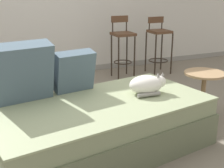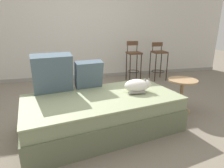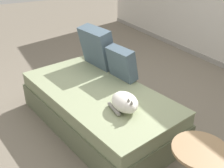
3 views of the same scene
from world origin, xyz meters
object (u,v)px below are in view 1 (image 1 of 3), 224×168
couch (101,126)px  bar_stool_by_doorway (159,41)px  cat (147,84)px  throw_pillow_corner (22,72)px  bar_stool_near_window (123,42)px  side_table (203,88)px  throw_pillow_middle (74,71)px

couch → bar_stool_by_doorway: size_ratio=2.27×
cat → couch: bearing=-173.7°
throw_pillow_corner → bar_stool_near_window: throw_pillow_corner is taller
throw_pillow_corner → side_table: bearing=-2.1°
throw_pillow_middle → bar_stool_by_doorway: 2.55m
couch → side_table: size_ratio=3.96×
throw_pillow_middle → side_table: throw_pillow_middle is taller
couch → throw_pillow_corner: size_ratio=3.88×
bar_stool_near_window → side_table: (0.13, -1.80, -0.23)m
bar_stool_near_window → bar_stool_by_doorway: size_ratio=1.04×
throw_pillow_corner → cat: (1.08, -0.24, -0.18)m
bar_stool_by_doorway → couch: bearing=-132.0°
throw_pillow_corner → side_table: (1.89, -0.07, -0.38)m
couch → bar_stool_by_doorway: (1.83, 2.03, 0.31)m
throw_pillow_middle → side_table: (1.42, -0.15, -0.32)m
couch → bar_stool_near_window: size_ratio=2.17×
throw_pillow_corner → bar_stool_by_doorway: (2.42, 1.73, -0.18)m
throw_pillow_corner → cat: bearing=-12.6°
bar_stool_by_doorway → side_table: (-0.53, -1.80, -0.20)m
throw_pillow_middle → side_table: bearing=-6.1°
side_table → couch: bearing=-170.1°
bar_stool_near_window → bar_stool_by_doorway: (0.66, -0.00, -0.03)m
throw_pillow_middle → throw_pillow_corner: bearing=-170.1°
throw_pillow_corner → side_table: size_ratio=1.02×
cat → side_table: cat is taller
throw_pillow_corner → bar_stool_by_doorway: bearing=35.6°
throw_pillow_corner → bar_stool_near_window: bearing=44.5°
bar_stool_near_window → bar_stool_by_doorway: 0.66m
cat → bar_stool_by_doorway: bearing=55.9°
throw_pillow_middle → bar_stool_by_doorway: (1.94, 1.65, -0.12)m
bar_stool_near_window → bar_stool_by_doorway: bar_stool_near_window is taller
throw_pillow_middle → bar_stool_near_window: 2.09m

